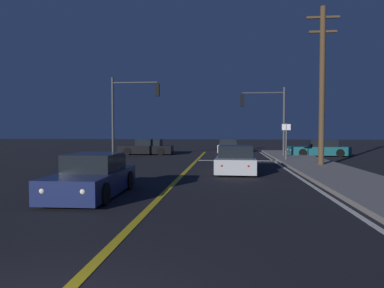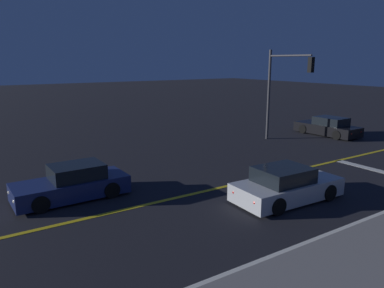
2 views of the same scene
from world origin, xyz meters
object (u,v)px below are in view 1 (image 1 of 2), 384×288
object	(u,v)px
car_distant_tail_black	(147,148)
traffic_signal_far_left	(129,105)
car_side_waiting_navy	(93,178)
street_sign_corner	(286,136)
utility_pole_right	(322,84)
traffic_signal_near_right	(268,111)
car_following_oncoming_teal	(319,149)
car_mid_block_white	(228,147)
car_lead_oncoming_silver	(236,161)

from	to	relation	value
car_distant_tail_black	traffic_signal_far_left	distance (m)	5.71
car_side_waiting_navy	street_sign_corner	size ratio (longest dim) A/B	1.70
utility_pole_right	street_sign_corner	bearing A→B (deg)	112.78
traffic_signal_near_right	car_following_oncoming_teal	bearing A→B (deg)	-149.07
traffic_signal_near_right	traffic_signal_far_left	size ratio (longest dim) A/B	0.88
car_distant_tail_black	traffic_signal_near_right	world-z (taller)	traffic_signal_near_right
traffic_signal_near_right	utility_pole_right	bearing A→B (deg)	110.61
car_distant_tail_black	car_side_waiting_navy	size ratio (longest dim) A/B	1.08
car_distant_tail_black	car_following_oncoming_teal	world-z (taller)	same
car_distant_tail_black	car_following_oncoming_teal	size ratio (longest dim) A/B	1.00
car_mid_block_white	car_side_waiting_navy	bearing A→B (deg)	-98.95
car_mid_block_white	traffic_signal_far_left	distance (m)	10.89
car_lead_oncoming_silver	traffic_signal_far_left	distance (m)	11.30
car_following_oncoming_teal	traffic_signal_near_right	xyz separation A→B (m)	(-4.45, -2.66, 2.92)
car_mid_block_white	car_side_waiting_navy	size ratio (longest dim) A/B	0.99
car_lead_oncoming_silver	traffic_signal_far_left	size ratio (longest dim) A/B	0.73
utility_pole_right	street_sign_corner	xyz separation A→B (m)	(-1.40, 3.33, -2.98)
utility_pole_right	traffic_signal_far_left	bearing A→B (deg)	159.26
car_distant_tail_black	car_lead_oncoming_silver	bearing A→B (deg)	-150.09
car_following_oncoming_teal	traffic_signal_near_right	world-z (taller)	traffic_signal_near_right
car_mid_block_white	traffic_signal_far_left	xyz separation A→B (m)	(-7.33, -7.31, 3.38)
traffic_signal_far_left	utility_pole_right	size ratio (longest dim) A/B	0.66
car_side_waiting_navy	street_sign_corner	world-z (taller)	street_sign_corner
car_mid_block_white	car_side_waiting_navy	world-z (taller)	same
car_side_waiting_navy	utility_pole_right	bearing A→B (deg)	-135.78
traffic_signal_far_left	utility_pole_right	xyz separation A→B (m)	(12.50, -4.73, 0.73)
car_following_oncoming_teal	traffic_signal_far_left	xyz separation A→B (m)	(-14.64, -4.06, 3.38)
traffic_signal_far_left	car_distant_tail_black	bearing A→B (deg)	86.89
car_mid_block_white	car_side_waiting_navy	distance (m)	22.21
car_following_oncoming_teal	utility_pole_right	bearing A→B (deg)	165.19
car_lead_oncoming_silver	car_side_waiting_navy	bearing A→B (deg)	-122.69
traffic_signal_far_left	street_sign_corner	xyz separation A→B (m)	(11.10, -1.40, -2.25)
car_following_oncoming_teal	car_lead_oncoming_silver	distance (m)	13.67
car_mid_block_white	street_sign_corner	xyz separation A→B (m)	(3.77, -8.71, 1.13)
car_side_waiting_navy	street_sign_corner	distance (m)	15.46
car_side_waiting_navy	car_following_oncoming_teal	bearing A→B (deg)	-123.50
car_side_waiting_navy	car_lead_oncoming_silver	size ratio (longest dim) A/B	0.99
car_mid_block_white	car_following_oncoming_teal	xyz separation A→B (m)	(7.31, -3.25, 0.00)
street_sign_corner	traffic_signal_far_left	bearing A→B (deg)	172.81
traffic_signal_far_left	street_sign_corner	size ratio (longest dim) A/B	2.34
car_distant_tail_black	car_lead_oncoming_silver	size ratio (longest dim) A/B	1.06
car_lead_oncoming_silver	traffic_signal_far_left	xyz separation A→B (m)	(-7.60, 7.65, 3.38)
car_distant_tail_black	car_following_oncoming_teal	bearing A→B (deg)	-93.16
traffic_signal_near_right	car_distant_tail_black	bearing A→B (deg)	-17.79
car_distant_tail_black	traffic_signal_near_right	distance (m)	10.85
car_mid_block_white	traffic_signal_near_right	bearing A→B (deg)	-61.57
street_sign_corner	traffic_signal_near_right	bearing A→B (deg)	107.94
traffic_signal_near_right	traffic_signal_far_left	distance (m)	10.30
car_lead_oncoming_silver	traffic_signal_near_right	world-z (taller)	traffic_signal_near_right
utility_pole_right	car_lead_oncoming_silver	bearing A→B (deg)	-149.25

